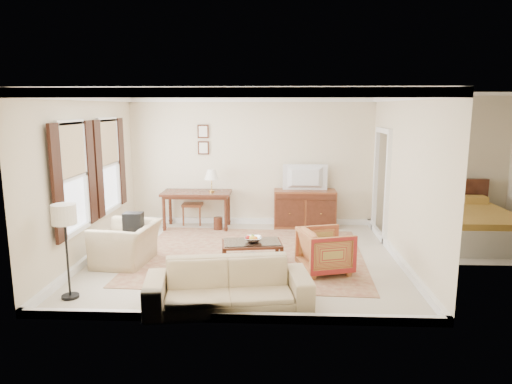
# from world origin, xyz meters

# --- Properties ---
(room_shell) EXTENTS (5.51, 5.01, 2.91)m
(room_shell) POSITION_xyz_m (0.00, 0.00, 2.47)
(room_shell) COLOR beige
(room_shell) RESTS_ON ground
(annex_bedroom) EXTENTS (3.00, 2.70, 2.90)m
(annex_bedroom) POSITION_xyz_m (4.49, 1.15, 0.34)
(annex_bedroom) COLOR beige
(annex_bedroom) RESTS_ON ground
(window_front) EXTENTS (0.12, 1.56, 1.80)m
(window_front) POSITION_xyz_m (-2.70, -0.70, 1.55)
(window_front) COLOR #CCB284
(window_front) RESTS_ON room_shell
(window_rear) EXTENTS (0.12, 1.56, 1.80)m
(window_rear) POSITION_xyz_m (-2.70, 0.90, 1.55)
(window_rear) COLOR #CCB284
(window_rear) RESTS_ON room_shell
(doorway) EXTENTS (0.10, 1.12, 2.25)m
(doorway) POSITION_xyz_m (2.71, 1.50, 1.08)
(doorway) COLOR white
(doorway) RESTS_ON room_shell
(rug) EXTENTS (4.22, 3.67, 0.01)m
(rug) POSITION_xyz_m (0.10, 0.17, 0.01)
(rug) COLOR brown
(rug) RESTS_ON room_shell
(writing_desk) EXTENTS (1.51, 0.75, 0.82)m
(writing_desk) POSITION_xyz_m (-1.19, 2.02, 0.71)
(writing_desk) COLOR #4B2315
(writing_desk) RESTS_ON room_shell
(desk_chair) EXTENTS (0.48, 0.48, 1.05)m
(desk_chair) POSITION_xyz_m (-1.35, 2.37, 0.53)
(desk_chair) COLOR brown
(desk_chair) RESTS_ON room_shell
(desk_lamp) EXTENTS (0.32, 0.32, 0.50)m
(desk_lamp) POSITION_xyz_m (-0.85, 2.02, 1.07)
(desk_lamp) COLOR silver
(desk_lamp) RESTS_ON writing_desk
(framed_prints) EXTENTS (0.25, 0.04, 0.68)m
(framed_prints) POSITION_xyz_m (-1.09, 2.47, 1.94)
(framed_prints) COLOR #4B2315
(framed_prints) RESTS_ON room_shell
(sideboard) EXTENTS (1.37, 0.53, 0.84)m
(sideboard) POSITION_xyz_m (1.21, 2.21, 0.42)
(sideboard) COLOR brown
(sideboard) RESTS_ON room_shell
(tv) EXTENTS (0.94, 0.54, 0.12)m
(tv) POSITION_xyz_m (1.21, 2.19, 1.31)
(tv) COLOR black
(tv) RESTS_ON sideboard
(coffee_table) EXTENTS (1.07, 0.72, 0.42)m
(coffee_table) POSITION_xyz_m (0.16, -0.38, 0.32)
(coffee_table) COLOR #4B2315
(coffee_table) RESTS_ON room_shell
(fruit_bowl) EXTENTS (0.42, 0.42, 0.10)m
(fruit_bowl) POSITION_xyz_m (0.18, -0.37, 0.48)
(fruit_bowl) COLOR silver
(fruit_bowl) RESTS_ON coffee_table
(book_a) EXTENTS (0.28, 0.13, 0.38)m
(book_a) POSITION_xyz_m (0.04, -0.36, 0.17)
(book_a) COLOR brown
(book_a) RESTS_ON coffee_table
(book_b) EXTENTS (0.27, 0.12, 0.38)m
(book_b) POSITION_xyz_m (0.33, -0.37, 0.16)
(book_b) COLOR brown
(book_b) RESTS_ON coffee_table
(striped_armchair) EXTENTS (0.90, 0.94, 0.79)m
(striped_armchair) POSITION_xyz_m (1.37, -0.64, 0.40)
(striped_armchair) COLOR maroon
(striped_armchair) RESTS_ON room_shell
(club_armchair) EXTENTS (0.82, 1.15, 0.94)m
(club_armchair) POSITION_xyz_m (-2.01, -0.34, 0.47)
(club_armchair) COLOR tan
(club_armchair) RESTS_ON room_shell
(backpack) EXTENTS (0.33, 0.38, 0.40)m
(backpack) POSITION_xyz_m (-1.89, -0.29, 0.72)
(backpack) COLOR black
(backpack) RESTS_ON club_armchair
(sofa) EXTENTS (2.26, 0.96, 0.86)m
(sofa) POSITION_xyz_m (-0.07, -2.05, 0.43)
(sofa) COLOR tan
(sofa) RESTS_ON room_shell
(floor_lamp) EXTENTS (0.33, 0.33, 1.36)m
(floor_lamp) POSITION_xyz_m (-2.35, -1.83, 1.12)
(floor_lamp) COLOR black
(floor_lamp) RESTS_ON room_shell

